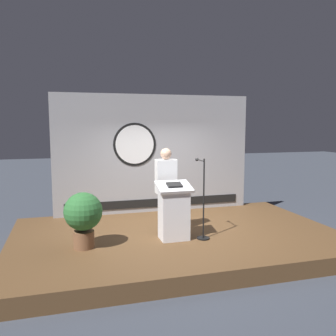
# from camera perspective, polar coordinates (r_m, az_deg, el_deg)

# --- Properties ---
(ground_plane) EXTENTS (40.00, 40.00, 0.00)m
(ground_plane) POSITION_cam_1_polar(r_m,az_deg,el_deg) (7.35, 1.46, -12.47)
(ground_plane) COLOR #383D47
(stage_platform) EXTENTS (6.40, 4.00, 0.30)m
(stage_platform) POSITION_cam_1_polar(r_m,az_deg,el_deg) (7.30, 1.46, -11.36)
(stage_platform) COLOR brown
(stage_platform) RESTS_ON ground
(banner_display) EXTENTS (4.83, 0.12, 2.85)m
(banner_display) POSITION_cam_1_polar(r_m,az_deg,el_deg) (8.73, -2.21, 2.21)
(banner_display) COLOR #9E9EA3
(banner_display) RESTS_ON stage_platform
(podium) EXTENTS (0.64, 0.50, 1.08)m
(podium) POSITION_cam_1_polar(r_m,az_deg,el_deg) (6.73, 0.95, -6.97)
(podium) COLOR silver
(podium) RESTS_ON stage_platform
(speaker_person) EXTENTS (0.40, 0.26, 1.68)m
(speaker_person) POSITION_cam_1_polar(r_m,az_deg,el_deg) (7.10, -0.33, -3.46)
(speaker_person) COLOR black
(speaker_person) RESTS_ON stage_platform
(microphone_stand) EXTENTS (0.24, 0.53, 1.52)m
(microphone_stand) POSITION_cam_1_polar(r_m,az_deg,el_deg) (6.81, 5.52, -6.72)
(microphone_stand) COLOR black
(microphone_stand) RESTS_ON stage_platform
(potted_plant) EXTENTS (0.66, 0.66, 0.98)m
(potted_plant) POSITION_cam_1_polar(r_m,az_deg,el_deg) (6.41, -13.35, -7.26)
(potted_plant) COLOR brown
(potted_plant) RESTS_ON stage_platform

